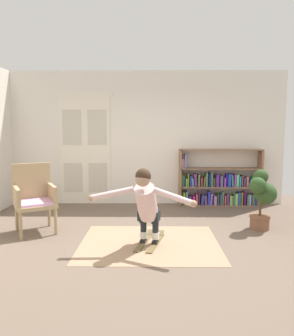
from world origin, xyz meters
TOP-DOWN VIEW (x-y plane):
  - ground_plane at (0.00, 0.00)m, footprint 7.20×7.20m
  - back_wall at (0.00, 2.60)m, footprint 6.00×0.10m
  - double_door at (-1.35, 2.54)m, footprint 1.22×0.05m
  - rug at (0.09, -0.02)m, footprint 2.01×1.66m
  - bookshelf at (1.57, 2.39)m, footprint 1.76×0.30m
  - wicker_chair at (-1.78, 0.53)m, footprint 0.81×0.81m
  - potted_plant at (1.94, 0.70)m, footprint 0.49×0.43m
  - skis_pair at (0.09, 0.01)m, footprint 0.46×0.87m
  - person_skier at (0.04, -0.20)m, footprint 1.44×0.81m

SIDE VIEW (x-z plane):
  - ground_plane at x=0.00m, z-range 0.00..0.00m
  - rug at x=0.09m, z-range 0.00..0.01m
  - skis_pair at x=0.09m, z-range -0.01..0.06m
  - bookshelf at x=1.57m, z-range -0.15..1.07m
  - potted_plant at x=1.94m, z-range 0.04..1.04m
  - wicker_chair at x=-1.78m, z-range 0.03..1.13m
  - person_skier at x=0.04m, z-range 0.14..1.21m
  - double_door at x=-1.35m, z-range 0.01..2.46m
  - back_wall at x=0.00m, z-range 0.00..2.90m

